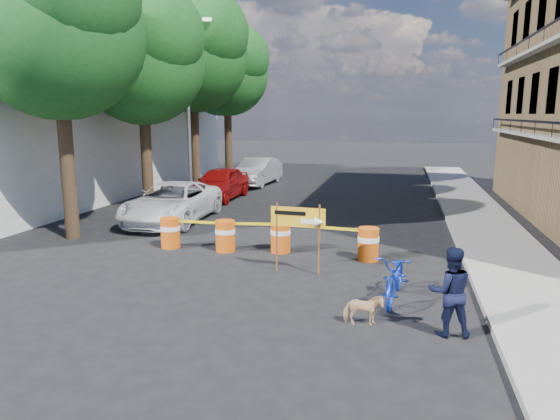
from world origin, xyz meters
The scene contains 19 objects.
ground centered at (0.00, 0.00, 0.00)m, with size 120.00×120.00×0.00m, color black.
sidewalk_east centered at (6.20, 6.00, 0.07)m, with size 2.40×40.00×0.15m, color gray.
white_building centered at (-13.00, 10.00, 3.00)m, with size 8.00×22.00×6.00m, color silver.
tree_near centered at (-6.73, 2.00, 6.36)m, with size 5.46×5.20×9.15m.
tree_mid_a centered at (-6.74, 7.00, 6.01)m, with size 5.25×5.00×8.68m.
tree_mid_b centered at (-6.73, 12.00, 6.71)m, with size 5.67×5.40×9.62m.
tree_far centered at (-6.74, 17.00, 6.22)m, with size 5.04×4.80×8.84m.
streetlamp centered at (-5.93, 9.50, 4.38)m, with size 1.25×0.18×8.00m.
barrel_far_left centered at (-3.25, 1.68, 0.47)m, with size 0.58×0.58×0.90m.
barrel_mid_left centered at (-1.54, 1.70, 0.47)m, with size 0.58×0.58×0.90m.
barrel_mid_right centered at (0.03, 1.95, 0.47)m, with size 0.58×0.58×0.90m.
barrel_far_right centered at (2.53, 1.72, 0.47)m, with size 0.58×0.58×0.90m.
detour_sign centered at (1.06, 0.19, 1.29)m, with size 1.37×0.27×1.77m.
pedestrian centered at (4.23, -2.63, 0.81)m, with size 0.79×0.62×1.63m, color black.
bicycle centered at (3.29, -1.16, 1.02)m, with size 0.71×1.07×2.04m, color #1633B5.
dog centered at (2.72, -2.59, 0.31)m, with size 0.33×0.73×0.62m, color tan.
suv_white centered at (-4.80, 5.05, 0.71)m, with size 2.37×5.14×1.43m, color white.
sedan_red centered at (-4.80, 10.10, 0.74)m, with size 1.76×4.37×1.49m, color maroon.
sedan_silver centered at (-4.46, 15.09, 0.75)m, with size 1.59×4.56×1.50m, color #AFB2B7.
Camera 1 is at (3.27, -11.50, 3.91)m, focal length 32.00 mm.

